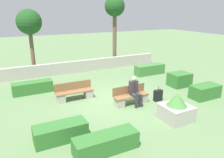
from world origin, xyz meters
The scene contains 15 objects.
ground_plane centered at (0.00, 0.00, 0.00)m, with size 60.00×60.00×0.00m, color #607F51.
perimeter_wall centered at (0.00, 5.50, 0.40)m, with size 12.35×0.30×0.81m.
bench_front centered at (0.48, -0.76, 0.32)m, with size 1.69×0.48×0.84m.
bench_left_side centered at (-1.67, 0.91, 0.32)m, with size 1.83×0.48×0.84m.
person_seated_man centered at (0.59, -0.90, 0.72)m, with size 0.38×0.63×1.31m.
hedge_block_near_left centered at (-3.14, -2.20, 0.29)m, with size 1.74×0.70×0.58m.
hedge_block_near_right centered at (-3.35, 2.77, 0.30)m, with size 2.01×0.65×0.60m.
hedge_block_mid_left centered at (-2.06, -3.43, 0.28)m, with size 2.02×0.66×0.56m.
hedge_block_mid_right centered at (4.26, 0.14, 0.38)m, with size 1.15×0.90×0.76m.
hedge_block_far_left centered at (4.13, -1.77, 0.32)m, with size 1.48×0.76×0.65m.
hedge_block_far_right centered at (4.16, 2.82, 0.33)m, with size 2.07×0.65×0.66m.
planter_corner_left centered at (1.25, -2.88, 0.48)m, with size 1.07×1.07×1.12m.
suitcase centered at (1.83, -1.03, 0.27)m, with size 0.41×0.20×0.74m.
tree_leftmost centered at (-2.78, 6.06, 3.36)m, with size 1.55×1.55×4.23m.
tree_center_left centered at (3.21, 6.10, 4.17)m, with size 1.47×1.47×5.14m.
Camera 1 is at (-4.50, -8.65, 4.17)m, focal length 35.00 mm.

